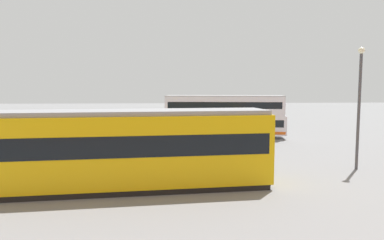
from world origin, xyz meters
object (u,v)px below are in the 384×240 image
at_px(pedestrian_near_railing, 160,145).
at_px(tram_yellow, 129,148).
at_px(double_decker_bus, 224,116).
at_px(info_sign, 136,130).
at_px(street_lamp, 359,99).

bearing_deg(pedestrian_near_railing, tram_yellow, 78.84).
distance_m(double_decker_bus, info_sign, 10.34).
distance_m(pedestrian_near_railing, street_lamp, 11.95).
height_order(pedestrian_near_railing, street_lamp, street_lamp).
height_order(double_decker_bus, pedestrian_near_railing, double_decker_bus).
bearing_deg(info_sign, pedestrian_near_railing, 129.17).
bearing_deg(tram_yellow, pedestrian_near_railing, -101.16).
height_order(tram_yellow, info_sign, tram_yellow).
xyz_separation_m(double_decker_bus, tram_yellow, (6.95, 15.58, -0.14)).
bearing_deg(info_sign, street_lamp, 155.98).
distance_m(double_decker_bus, pedestrian_near_railing, 10.96).
bearing_deg(double_decker_bus, tram_yellow, 65.95).
xyz_separation_m(double_decker_bus, info_sign, (7.38, 7.24, -0.35)).
xyz_separation_m(pedestrian_near_railing, info_sign, (1.67, -2.05, 0.73)).
bearing_deg(street_lamp, info_sign, -24.02).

